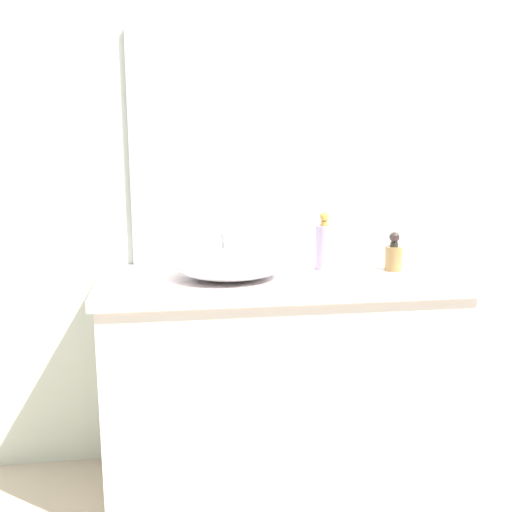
# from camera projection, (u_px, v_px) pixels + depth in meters

# --- Properties ---
(bathroom_wall_rear) EXTENTS (6.00, 0.06, 2.60)m
(bathroom_wall_rear) POSITION_uv_depth(u_px,v_px,m) (285.00, 152.00, 2.39)
(bathroom_wall_rear) COLOR silver
(bathroom_wall_rear) RESTS_ON ground
(vanity_counter) EXTENTS (1.35, 0.54, 0.85)m
(vanity_counter) POSITION_uv_depth(u_px,v_px,m) (280.00, 382.00, 2.25)
(vanity_counter) COLOR white
(vanity_counter) RESTS_ON ground
(wall_mirror_panel) EXTENTS (1.11, 0.01, 0.91)m
(wall_mirror_panel) POSITION_uv_depth(u_px,v_px,m) (270.00, 150.00, 2.34)
(wall_mirror_panel) COLOR #B2BCC6
(wall_mirror_panel) RESTS_ON vanity_counter
(sink_basin) EXTENTS (0.40, 0.33, 0.10)m
(sink_basin) POSITION_uv_depth(u_px,v_px,m) (230.00, 264.00, 2.11)
(sink_basin) COLOR silver
(sink_basin) RESTS_ON vanity_counter
(faucet) EXTENTS (0.03, 0.14, 0.14)m
(faucet) POSITION_uv_depth(u_px,v_px,m) (225.00, 247.00, 2.28)
(faucet) COLOR silver
(faucet) RESTS_ON vanity_counter
(soap_dispenser) EXTENTS (0.07, 0.07, 0.15)m
(soap_dispenser) POSITION_uv_depth(u_px,v_px,m) (394.00, 255.00, 2.23)
(soap_dispenser) COLOR #A48349
(soap_dispenser) RESTS_ON vanity_counter
(lotion_bottle) EXTENTS (0.06, 0.06, 0.23)m
(lotion_bottle) POSITION_uv_depth(u_px,v_px,m) (324.00, 245.00, 2.25)
(lotion_bottle) COLOR #C0AED6
(lotion_bottle) RESTS_ON vanity_counter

